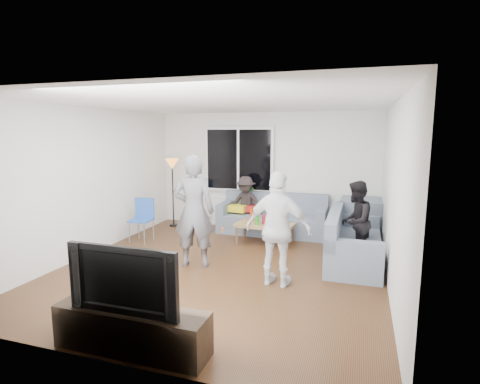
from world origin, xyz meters
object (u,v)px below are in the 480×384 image
(television, at_px, (129,276))
(player_right, at_px, (278,229))
(side_chair, at_px, (141,221))
(spectator_back, at_px, (246,204))
(tv_console, at_px, (132,329))
(floor_lamp, at_px, (173,193))
(spectator_right, at_px, (355,221))
(sofa_right_section, at_px, (355,237))
(player_left, at_px, (194,211))
(coffee_table, at_px, (265,233))
(sofa_back_section, at_px, (272,214))

(television, bearing_deg, player_right, 63.23)
(side_chair, xyz_separation_m, spectator_back, (1.73, 1.44, 0.18))
(tv_console, bearing_deg, floor_lamp, 113.11)
(floor_lamp, distance_m, spectator_right, 4.26)
(side_chair, xyz_separation_m, television, (2.01, -3.36, 0.35))
(sofa_right_section, xyz_separation_m, player_left, (-2.48, -0.99, 0.49))
(player_right, bearing_deg, side_chair, -15.36)
(coffee_table, height_order, tv_console, tv_console)
(coffee_table, distance_m, player_right, 2.15)
(sofa_back_section, xyz_separation_m, floor_lamp, (-2.34, -0.06, 0.36))
(floor_lamp, xyz_separation_m, player_right, (3.05, -2.65, 0.04))
(sofa_back_section, height_order, side_chair, side_chair)
(spectator_right, relative_size, tv_console, 0.86)
(sofa_right_section, xyz_separation_m, side_chair, (-4.07, -0.06, 0.01))
(tv_console, bearing_deg, spectator_back, 93.34)
(floor_lamp, height_order, tv_console, floor_lamp)
(side_chair, relative_size, player_right, 0.52)
(spectator_right, relative_size, television, 1.17)
(coffee_table, bearing_deg, sofa_right_section, -19.05)
(sofa_back_section, bearing_deg, player_left, -107.91)
(side_chair, relative_size, television, 0.73)
(floor_lamp, xyz_separation_m, tv_console, (2.01, -4.71, -0.56))
(sofa_back_section, height_order, player_right, player_right)
(player_left, distance_m, television, 2.47)
(sofa_right_section, distance_m, floor_lamp, 4.29)
(player_left, height_order, spectator_right, player_left)
(sofa_back_section, bearing_deg, side_chair, -148.90)
(sofa_right_section, relative_size, tv_console, 1.25)
(floor_lamp, bearing_deg, side_chair, -90.00)
(sofa_back_section, distance_m, spectator_back, 0.64)
(player_right, bearing_deg, spectator_right, -118.28)
(player_right, bearing_deg, coffee_table, -63.12)
(player_right, height_order, television, player_right)
(floor_lamp, xyz_separation_m, spectator_back, (1.73, 0.09, -0.17))
(coffee_table, bearing_deg, spectator_right, -17.45)
(side_chair, xyz_separation_m, player_right, (3.05, -1.30, 0.39))
(sofa_right_section, distance_m, spectator_right, 0.27)
(sofa_back_section, bearing_deg, coffee_table, -87.69)
(sofa_back_section, height_order, floor_lamp, floor_lamp)
(spectator_back, bearing_deg, sofa_right_section, -29.52)
(coffee_table, distance_m, player_left, 1.90)
(floor_lamp, height_order, spectator_back, floor_lamp)
(side_chair, relative_size, floor_lamp, 0.55)
(sofa_right_section, distance_m, side_chair, 4.07)
(spectator_right, height_order, spectator_back, spectator_right)
(sofa_right_section, relative_size, television, 1.71)
(coffee_table, relative_size, spectator_right, 0.80)
(sofa_back_section, xyz_separation_m, tv_console, (-0.33, -4.77, -0.20))
(sofa_back_section, bearing_deg, floor_lamp, -178.61)
(spectator_back, distance_m, television, 4.81)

